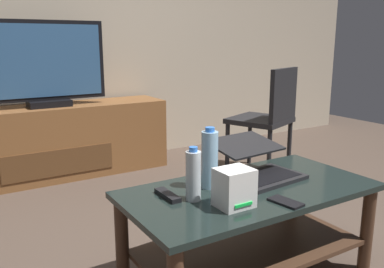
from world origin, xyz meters
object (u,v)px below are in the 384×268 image
Objects in this scene: water_bottle_near at (210,159)px; laptop at (256,164)px; television at (46,66)px; cell_phone at (286,202)px; coffee_table at (249,217)px; tv_remote at (168,195)px; water_bottle_far at (193,175)px; router_box at (234,188)px; dining_chair at (269,115)px; media_cabinet at (52,142)px.

laptop is at bearing 2.46° from water_bottle_near.
television is 2.26m from cell_phone.
cell_phone is at bearing -110.43° from laptop.
tv_remote is at bearing 166.06° from coffee_table.
laptop is at bearing 13.46° from water_bottle_far.
router_box is at bearing -50.95° from tv_remote.
television reaches higher than water_bottle_far.
coffee_table is 8.18× the size of cell_phone.
dining_chair is 6.31× the size of cell_phone.
cell_phone is at bearing -39.33° from tv_remote.
tv_remote is at bearing 129.38° from router_box.
water_bottle_near is at bearing 108.51° from cell_phone.
cell_phone is (-1.10, -1.33, -0.05)m from dining_chair.
dining_chair is 3.19× the size of water_bottle_near.
dining_chair is 1.80m from tv_remote.
media_cabinet is at bearing 91.13° from tv_remote.
laptop is 0.44m from water_bottle_far.
coffee_table is 7.37× the size of router_box.
water_bottle_far is (0.13, -1.94, -0.35)m from television.
dining_chair is (1.11, 1.12, 0.20)m from coffee_table.
laptop reaches higher than tv_remote.
router_box is 0.18m from water_bottle_far.
water_bottle_near reaches higher than cell_phone.
router_box is at bearing -136.28° from dining_chair.
router_box is 0.56× the size of water_bottle_near.
cell_phone is (0.30, -0.23, -0.10)m from water_bottle_far.
television is 5.63× the size of tv_remote.
coffee_table is 0.26m from cell_phone.
dining_chair reaches higher than water_bottle_near.
media_cabinet is at bearing 98.08° from water_bottle_near.
water_bottle_near is (0.27, -1.88, 0.29)m from media_cabinet.
media_cabinet reaches higher than tv_remote.
television is at bearing 151.28° from dining_chair.
television is 6.44× the size of cell_phone.
coffee_table is at bearing -2.35° from water_bottle_far.
router_box is 0.23m from cell_phone.
coffee_table is 0.33m from water_bottle_near.
television is 2.13× the size of laptop.
water_bottle_far reaches higher than laptop.
water_bottle_far is at bearing -141.81° from dining_chair.
television is 5.80× the size of router_box.
tv_remote is at bearing -177.75° from water_bottle_near.
tv_remote is (-0.18, 0.22, -0.07)m from router_box.
media_cabinet is at bearing 93.70° from water_bottle_far.
water_bottle_far is at bearing -86.26° from television.
tv_remote is (-1.48, -1.02, -0.05)m from dining_chair.
television is 2.13m from router_box.
media_cabinet is 8.23× the size of water_bottle_far.
coffee_table is 0.61× the size of media_cabinet.
media_cabinet reaches higher than coffee_table.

